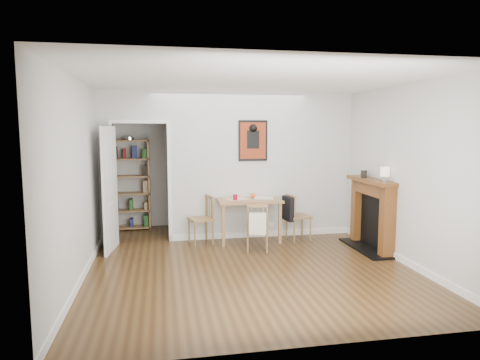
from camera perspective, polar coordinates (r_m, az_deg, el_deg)
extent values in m
plane|color=#4D3418|center=(6.51, 0.70, -10.69)|extent=(5.20, 5.20, 0.00)
plane|color=#BBBBB9|center=(8.79, -2.57, 2.54)|extent=(4.50, 0.00, 4.50)
plane|color=#BBBBB9|center=(3.75, 8.47, -3.40)|extent=(4.50, 0.00, 4.50)
plane|color=#BBBBB9|center=(6.21, -20.10, 0.32)|extent=(0.00, 5.20, 5.20)
plane|color=#BBBBB9|center=(7.03, 19.03, 1.08)|extent=(0.00, 5.20, 5.20)
plane|color=silver|center=(6.23, 0.74, 12.74)|extent=(5.20, 5.20, 0.00)
cube|color=#BBBBB9|center=(7.72, 2.89, 1.94)|extent=(3.35, 0.10, 2.60)
cube|color=#BBBBB9|center=(7.57, -17.42, 1.53)|extent=(0.25, 0.10, 2.60)
cube|color=#BBBBB9|center=(7.50, -13.28, 9.46)|extent=(0.90, 0.10, 0.55)
cube|color=white|center=(7.59, -16.63, -0.52)|extent=(0.06, 0.14, 2.05)
cube|color=white|center=(7.54, -9.37, -0.36)|extent=(0.06, 0.14, 2.05)
cube|color=white|center=(7.87, 2.94, -7.20)|extent=(3.35, 0.02, 0.10)
cube|color=white|center=(5.90, -20.48, -12.49)|extent=(0.02, 4.00, 0.10)
cube|color=white|center=(6.75, 21.07, -10.06)|extent=(0.02, 4.00, 0.10)
cube|color=white|center=(7.13, -16.95, -1.19)|extent=(0.15, 0.80, 2.00)
cube|color=black|center=(7.59, 1.74, 5.26)|extent=(0.52, 0.02, 0.72)
cube|color=maroon|center=(7.58, 1.76, 5.26)|extent=(0.46, 0.00, 0.64)
cube|color=olive|center=(7.44, 1.15, -2.70)|extent=(1.09, 0.70, 0.04)
cube|color=olive|center=(7.15, -2.24, -6.14)|extent=(0.05, 0.05, 0.71)
cube|color=olive|center=(7.35, 5.35, -5.81)|extent=(0.05, 0.05, 0.71)
cube|color=olive|center=(7.71, -2.85, -5.19)|extent=(0.05, 0.05, 0.71)
cube|color=olive|center=(7.89, 4.20, -4.91)|extent=(0.05, 0.05, 0.71)
cube|color=black|center=(7.54, 6.39, -3.80)|extent=(0.14, 0.34, 0.42)
cube|color=beige|center=(6.70, 2.34, -5.81)|extent=(0.28, 0.14, 0.34)
cube|color=olive|center=(8.61, -16.72, -0.61)|extent=(0.04, 0.30, 1.77)
cube|color=olive|center=(8.56, -12.00, -0.51)|extent=(0.04, 0.30, 1.77)
cube|color=olive|center=(8.72, -14.20, -6.10)|extent=(0.75, 0.30, 0.03)
cube|color=olive|center=(8.60, -14.33, -1.73)|extent=(0.75, 0.30, 0.03)
cube|color=olive|center=(8.51, -14.54, 5.11)|extent=(0.75, 0.30, 0.03)
cube|color=maroon|center=(8.57, -14.37, -0.56)|extent=(0.65, 0.24, 0.24)
cube|color=brown|center=(6.88, 19.06, -5.36)|extent=(0.20, 0.16, 1.10)
cube|color=brown|center=(7.74, 15.45, -3.90)|extent=(0.20, 0.16, 1.10)
cube|color=brown|center=(7.20, 17.10, -0.07)|extent=(0.30, 1.21, 0.06)
cube|color=brown|center=(7.23, 17.28, -1.09)|extent=(0.20, 0.85, 0.20)
cube|color=black|center=(7.35, 17.54, -5.33)|extent=(0.08, 0.81, 0.88)
cube|color=black|center=(7.40, 16.59, -8.68)|extent=(0.45, 1.25, 0.03)
cylinder|color=maroon|center=(7.31, -0.64, -2.32)|extent=(0.08, 0.08, 0.10)
sphere|color=#FF520D|center=(7.56, 1.80, -2.08)|extent=(0.08, 0.08, 0.08)
cube|color=beige|center=(7.43, -0.40, -2.54)|extent=(0.43, 0.37, 0.00)
cube|color=silver|center=(7.52, 3.17, -2.39)|extent=(0.38, 0.31, 0.02)
cylinder|color=silver|center=(6.87, 18.74, 0.14)|extent=(0.07, 0.07, 0.08)
cylinder|color=beige|center=(6.86, 18.78, 1.09)|extent=(0.15, 0.15, 0.15)
cylinder|color=black|center=(7.30, 16.19, 0.77)|extent=(0.10, 0.10, 0.12)
cylinder|color=black|center=(7.50, 16.20, 0.85)|extent=(0.08, 0.08, 0.10)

